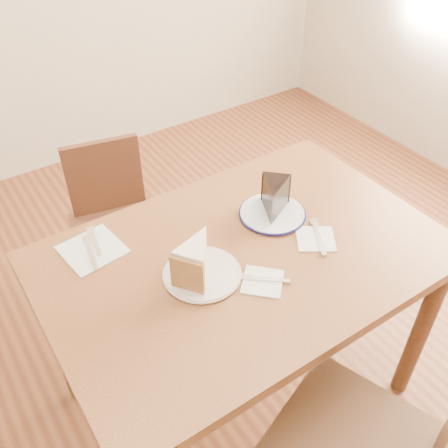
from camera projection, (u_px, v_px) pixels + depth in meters
ground at (240, 389)px, 1.99m from camera, size 4.00×4.00×0.00m
table at (244, 276)px, 1.57m from camera, size 1.20×0.80×0.75m
chair_far at (116, 223)px, 2.12m from camera, size 0.44×0.44×0.75m
plate_cream at (202, 274)px, 1.43m from camera, size 0.22×0.22×0.01m
plate_navy at (272, 214)px, 1.64m from camera, size 0.21×0.21×0.01m
carrot_cake at (198, 258)px, 1.39m from camera, size 0.16×0.15×0.11m
chocolate_cake at (274, 200)px, 1.60m from camera, size 0.16×0.16×0.10m
napkin_cream at (263, 282)px, 1.41m from camera, size 0.16×0.16×0.00m
napkin_navy at (316, 239)px, 1.55m from camera, size 0.16×0.16×0.00m
napkin_spare at (92, 249)px, 1.51m from camera, size 0.19×0.19×0.00m
fork_cream at (266, 279)px, 1.41m from camera, size 0.11×0.10×0.00m
knife_navy at (319, 237)px, 1.55m from camera, size 0.10×0.15×0.00m
fork_spare at (95, 241)px, 1.53m from camera, size 0.04×0.14×0.00m
knife_spare at (91, 253)px, 1.49m from camera, size 0.04×0.16×0.00m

